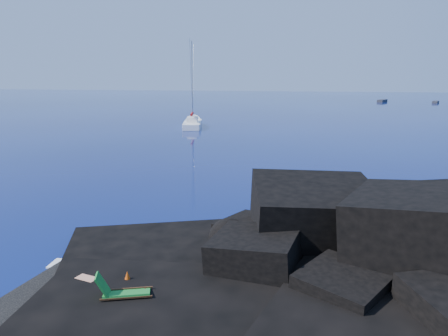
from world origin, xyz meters
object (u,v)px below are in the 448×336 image
Objects in this scene: deck_chair at (127,287)px; distant_boat_b at (435,103)px; sunbather at (87,281)px; distant_boat_a at (382,102)px; marker_cone at (128,279)px; sailboat at (193,127)px.

distant_boat_b is (37.79, 118.09, -0.92)m from deck_chair.
distant_boat_b is (39.64, 117.25, -0.54)m from sunbather.
sunbather is at bearing -79.07° from distant_boat_a.
deck_chair is 122.75m from distant_boat_a.
sunbather is 1.42m from marker_cone.
distant_boat_b is at bearing 51.96° from deck_chair.
deck_chair is 0.38× the size of distant_boat_b.
distant_boat_b is at bearing 13.83° from distant_boat_a.
sailboat is 51.08m from deck_chair.
sailboat is 6.43× the size of sunbather.
deck_chair is at bearing -78.15° from distant_boat_a.
deck_chair is 2.06m from sunbather.
distant_boat_b is (38.25, 117.02, -0.63)m from marker_cone.
sunbather is 0.38× the size of distant_boat_a.
distant_boat_a is (36.08, 70.67, 0.00)m from sailboat.
deck_chair reaches higher than marker_cone.
sailboat is 21.96× the size of marker_cone.
sunbather is 122.31m from distant_boat_a.
sailboat is at bearing -93.83° from distant_boat_a.
distant_boat_a is at bearing 78.33° from marker_cone.
sunbather is at bearing 135.46° from deck_chair.
marker_cone is at bearing 92.81° from deck_chair.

